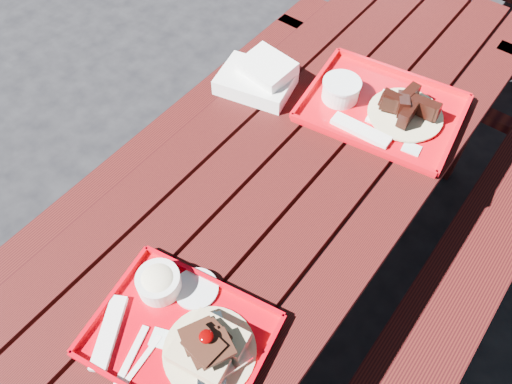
% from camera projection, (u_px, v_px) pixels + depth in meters
% --- Properties ---
extents(ground, '(60.00, 60.00, 0.00)m').
position_uv_depth(ground, '(278.00, 283.00, 2.09)').
color(ground, black).
rests_on(ground, ground).
extents(picnic_table_near, '(1.41, 2.40, 0.75)m').
position_uv_depth(picnic_table_near, '(284.00, 209.00, 1.63)').
color(picnic_table_near, '#3E0F0B').
rests_on(picnic_table_near, ground).
extents(near_tray, '(0.46, 0.39, 0.13)m').
position_uv_depth(near_tray, '(183.00, 325.00, 1.17)').
color(near_tray, '#C4000E').
rests_on(near_tray, picnic_table_near).
extents(far_tray, '(0.53, 0.44, 0.08)m').
position_uv_depth(far_tray, '(379.00, 107.00, 1.60)').
color(far_tray, red).
rests_on(far_tray, picnic_table_near).
extents(white_cloth, '(0.28, 0.23, 0.10)m').
position_uv_depth(white_cloth, '(259.00, 78.00, 1.66)').
color(white_cloth, white).
rests_on(white_cloth, picnic_table_near).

